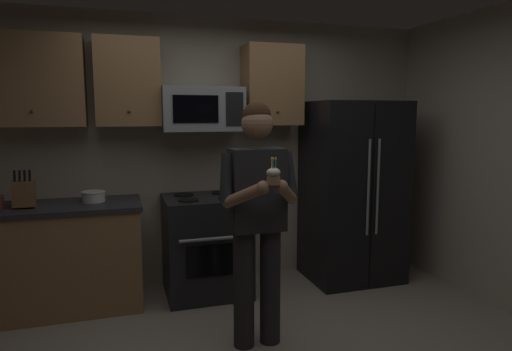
{
  "coord_description": "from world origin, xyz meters",
  "views": [
    {
      "loc": [
        -0.91,
        -2.64,
        1.68
      ],
      "look_at": [
        0.01,
        0.31,
        1.25
      ],
      "focal_mm": 31.38,
      "sensor_mm": 36.0,
      "label": 1
    }
  ],
  "objects": [
    {
      "name": "wall_back",
      "position": [
        0.0,
        1.75,
        1.3
      ],
      "size": [
        4.4,
        0.1,
        2.6
      ],
      "primitive_type": "cube",
      "color": "#B7AD99",
      "rests_on": "ground"
    },
    {
      "name": "wall_right",
      "position": [
        2.25,
        0.3,
        1.3
      ],
      "size": [
        0.1,
        4.4,
        2.6
      ],
      "primitive_type": "cube",
      "color": "#B7AD99",
      "rests_on": "ground"
    },
    {
      "name": "oven_range",
      "position": [
        -0.15,
        1.36,
        0.46
      ],
      "size": [
        0.76,
        0.7,
        0.93
      ],
      "color": "black",
      "rests_on": "ground"
    },
    {
      "name": "microwave",
      "position": [
        -0.15,
        1.48,
        1.72
      ],
      "size": [
        0.74,
        0.41,
        0.4
      ],
      "color": "#9EA0A5"
    },
    {
      "name": "refrigerator",
      "position": [
        1.35,
        1.32,
        0.9
      ],
      "size": [
        0.9,
        0.75,
        1.8
      ],
      "color": "black",
      "rests_on": "ground"
    },
    {
      "name": "cabinet_row_upper",
      "position": [
        -0.72,
        1.53,
        1.95
      ],
      "size": [
        2.78,
        0.36,
        0.76
      ],
      "color": "#9E7247"
    },
    {
      "name": "counter_left",
      "position": [
        -1.45,
        1.38,
        0.46
      ],
      "size": [
        1.44,
        0.66,
        0.92
      ],
      "color": "#9E7247",
      "rests_on": "ground"
    },
    {
      "name": "knife_block",
      "position": [
        -1.65,
        1.33,
        1.03
      ],
      "size": [
        0.16,
        0.15,
        0.32
      ],
      "color": "brown",
      "rests_on": "counter_left"
    },
    {
      "name": "bowl_large_white",
      "position": [
        -1.12,
        1.43,
        0.97
      ],
      "size": [
        0.2,
        0.2,
        0.09
      ],
      "color": "white",
      "rests_on": "counter_left"
    },
    {
      "name": "person",
      "position": [
        0.02,
        0.3,
        1.0
      ],
      "size": [
        0.6,
        0.48,
        1.76
      ],
      "color": "#262628",
      "rests_on": "ground"
    },
    {
      "name": "cupcake",
      "position": [
        0.02,
        -0.03,
        1.29
      ],
      "size": [
        0.09,
        0.09,
        0.17
      ],
      "color": "#A87F56"
    }
  ]
}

